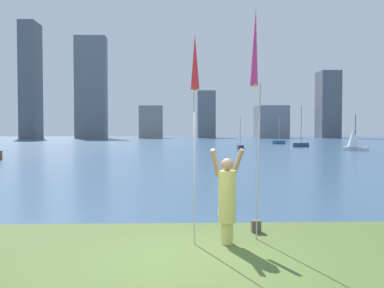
# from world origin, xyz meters

# --- Properties ---
(ground) EXTENTS (120.00, 138.00, 0.12)m
(ground) POSITION_xyz_m (0.00, 50.95, -0.06)
(ground) COLOR #475B28
(person) EXTENTS (0.66, 0.49, 1.80)m
(person) POSITION_xyz_m (0.84, 0.99, 0.89)
(person) COLOR #D8CC66
(person) RESTS_ON ground
(kite_flag_left) EXTENTS (0.16, 0.68, 3.90)m
(kite_flag_left) POSITION_xyz_m (0.22, 0.79, 3.27)
(kite_flag_left) COLOR #B2B2B7
(kite_flag_left) RESTS_ON ground
(kite_flag_right) EXTENTS (0.16, 0.79, 4.56)m
(kite_flag_right) POSITION_xyz_m (1.45, 1.56, 3.70)
(kite_flag_right) COLOR #B2B2B7
(kite_flag_right) RESTS_ON ground
(bag) EXTENTS (0.19, 0.19, 0.25)m
(bag) POSITION_xyz_m (1.55, 1.88, 0.12)
(bag) COLOR #4C4742
(bag) RESTS_ON ground
(sailboat_1) EXTENTS (2.00, 1.40, 4.91)m
(sailboat_1) POSITION_xyz_m (14.82, 44.32, 0.31)
(sailboat_1) COLOR #333D51
(sailboat_1) RESTS_ON ground
(sailboat_4) EXTENTS (0.78, 2.88, 3.42)m
(sailboat_4) POSITION_xyz_m (6.56, 38.50, 0.29)
(sailboat_4) COLOR #333D51
(sailboat_4) RESTS_ON ground
(sailboat_5) EXTENTS (2.03, 2.38, 3.64)m
(sailboat_5) POSITION_xyz_m (17.74, 35.77, 1.15)
(sailboat_5) COLOR white
(sailboat_5) RESTS_ON ground
(sailboat_8) EXTENTS (1.90, 1.44, 4.06)m
(sailboat_8) POSITION_xyz_m (14.52, 54.40, 0.31)
(sailboat_8) COLOR #2D6084
(sailboat_8) RESTS_ON ground
(skyline_tower_0) EXTENTS (3.82, 6.77, 27.91)m
(skyline_tower_0) POSITION_xyz_m (-35.84, 98.51, 13.95)
(skyline_tower_0) COLOR #565B66
(skyline_tower_0) RESTS_ON ground
(skyline_tower_1) EXTENTS (7.31, 3.77, 24.20)m
(skyline_tower_1) POSITION_xyz_m (-20.87, 96.44, 12.10)
(skyline_tower_1) COLOR slate
(skyline_tower_1) RESTS_ON ground
(skyline_tower_2) EXTENTS (5.62, 3.68, 7.81)m
(skyline_tower_2) POSITION_xyz_m (-6.64, 97.14, 3.90)
(skyline_tower_2) COLOR gray
(skyline_tower_2) RESTS_ON ground
(skyline_tower_3) EXTENTS (4.36, 6.99, 11.59)m
(skyline_tower_3) POSITION_xyz_m (6.94, 100.63, 5.79)
(skyline_tower_3) COLOR slate
(skyline_tower_3) RESTS_ON ground
(skyline_tower_4) EXTENTS (7.51, 7.38, 7.88)m
(skyline_tower_4) POSITION_xyz_m (23.01, 98.42, 3.94)
(skyline_tower_4) COLOR gray
(skyline_tower_4) RESTS_ON ground
(skyline_tower_5) EXTENTS (4.81, 5.81, 16.36)m
(skyline_tower_5) POSITION_xyz_m (37.01, 97.82, 8.18)
(skyline_tower_5) COLOR #565B66
(skyline_tower_5) RESTS_ON ground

